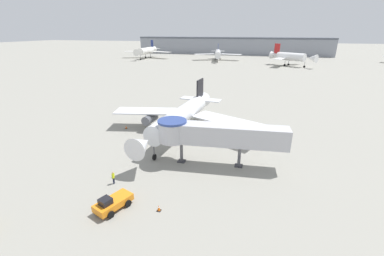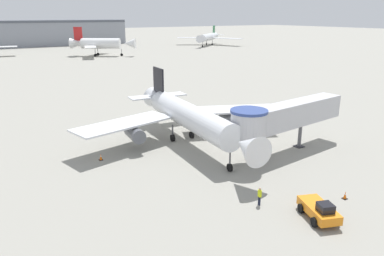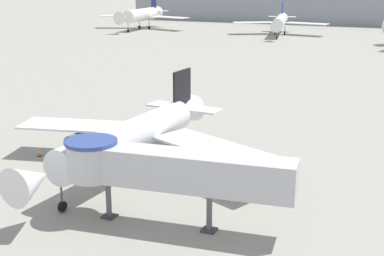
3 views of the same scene
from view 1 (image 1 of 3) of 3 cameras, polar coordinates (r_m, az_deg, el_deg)
name	(u,v)px [view 1 (image 1 of 3)]	position (r m, az deg, el deg)	size (l,w,h in m)	color
ground_plane	(183,135)	(47.43, -2.03, -1.53)	(800.00, 800.00, 0.00)	gray
main_airplane	(181,116)	(45.95, -2.36, 2.62)	(29.22, 27.70, 8.65)	silver
jet_bridge	(212,134)	(35.55, 4.48, -1.33)	(18.01, 5.04, 6.35)	#B7B7BC
pushback_tug_orange	(113,203)	(29.82, -17.24, -15.58)	(3.19, 4.51, 1.81)	orange
traffic_cone_apron_front	(159,208)	(28.85, -7.38, -17.23)	(0.44, 0.44, 0.72)	black
traffic_cone_port_wing	(126,127)	(51.96, -14.43, 0.26)	(0.45, 0.45, 0.74)	black
ground_crew_marshaller	(113,177)	(33.98, -17.09, -10.34)	(0.22, 0.33, 1.71)	#1E2338
background_jet_navy_tail	(147,51)	(184.89, -10.04, 16.56)	(34.19, 30.92, 11.63)	white
background_jet_blue_tail	(218,53)	(170.19, 5.76, 16.16)	(30.36, 31.62, 9.80)	white
background_jet_red_tail	(290,57)	(151.32, 21.00, 14.60)	(23.81, 22.44, 11.31)	white
terminal_building	(231,46)	(218.90, 8.66, 17.65)	(150.38, 19.05, 13.07)	gray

